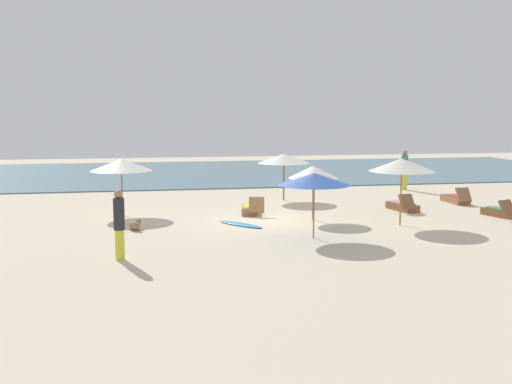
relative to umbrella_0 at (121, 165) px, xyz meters
The scene contains 15 objects.
ground_plane 5.73m from the umbrella_0, 25.00° to the right, with size 60.00×60.00×0.00m, color beige.
ocean_water 15.62m from the umbrella_0, 71.59° to the left, with size 48.00×16.00×0.06m, color slate.
umbrella_0 is the anchor object (origin of this frame).
umbrella_1 8.02m from the umbrella_0, 42.25° to the right, with size 2.21×2.21×2.03m.
umbrella_2 7.16m from the umbrella_0, 18.80° to the right, with size 1.79×1.79×1.96m.
umbrella_3 10.20m from the umbrella_0, 21.98° to the right, with size 2.24×2.24×2.30m.
umbrella_4 7.33m from the umbrella_0, 21.01° to the left, with size 2.27×2.27×2.03m.
lounger_0 14.26m from the umbrella_0, 12.27° to the right, with size 1.07×1.76×0.72m.
lounger_1 5.13m from the umbrella_0, ahead, with size 0.89×1.76×0.71m.
lounger_2 13.98m from the umbrella_0, ahead, with size 0.62×1.67×0.72m.
lounger_3 10.99m from the umbrella_0, ahead, with size 0.89×1.73×0.73m.
person_0 14.38m from the umbrella_0, 20.10° to the left, with size 0.45×0.45×1.96m.
person_1 7.16m from the umbrella_0, 88.71° to the right, with size 0.41×0.41×1.87m.
dog 3.57m from the umbrella_0, 80.97° to the right, with size 0.54×0.70×0.33m.
surfboard 5.30m from the umbrella_0, 35.29° to the right, with size 1.53×1.80×0.07m.
Camera 1 is at (-4.06, -20.99, 3.95)m, focal length 42.91 mm.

